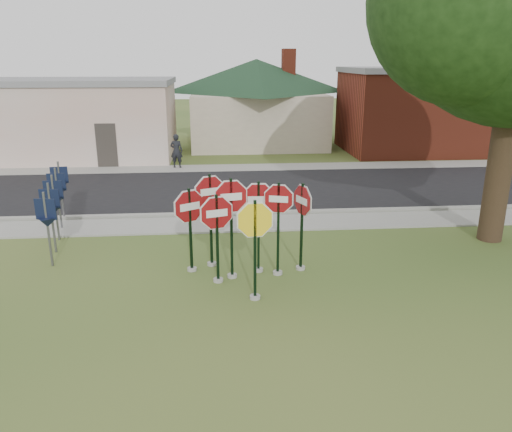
{
  "coord_description": "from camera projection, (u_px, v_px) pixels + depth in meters",
  "views": [
    {
      "loc": [
        -0.67,
        -10.0,
        5.18
      ],
      "look_at": [
        0.32,
        2.0,
        1.39
      ],
      "focal_mm": 35.0,
      "sensor_mm": 36.0,
      "label": 1
    }
  ],
  "objects": [
    {
      "name": "ground",
      "position": [
        249.0,
        303.0,
        11.11
      ],
      "size": [
        120.0,
        120.0,
        0.0
      ],
      "primitive_type": "plane",
      "color": "#33521F",
      "rests_on": "ground"
    },
    {
      "name": "sidewalk_near",
      "position": [
        237.0,
        224.0,
        16.33
      ],
      "size": [
        60.0,
        1.6,
        0.06
      ],
      "primitive_type": "cube",
      "color": "gray",
      "rests_on": "ground"
    },
    {
      "name": "road",
      "position": [
        232.0,
        190.0,
        20.61
      ],
      "size": [
        60.0,
        7.0,
        0.04
      ],
      "primitive_type": "cube",
      "color": "black",
      "rests_on": "ground"
    },
    {
      "name": "sidewalk_far",
      "position": [
        229.0,
        168.0,
        24.7
      ],
      "size": [
        60.0,
        1.6,
        0.06
      ],
      "primitive_type": "cube",
      "color": "gray",
      "rests_on": "ground"
    },
    {
      "name": "curb",
      "position": [
        236.0,
        214.0,
        17.27
      ],
      "size": [
        60.0,
        0.2,
        0.14
      ],
      "primitive_type": "cube",
      "color": "gray",
      "rests_on": "ground"
    },
    {
      "name": "stop_sign_center",
      "position": [
        231.0,
        214.0,
        11.91
      ],
      "size": [
        1.1,
        0.24,
        2.64
      ],
      "color": "gray",
      "rests_on": "ground"
    },
    {
      "name": "stop_sign_yellow",
      "position": [
        255.0,
        237.0,
        10.85
      ],
      "size": [
        1.12,
        0.24,
        2.43
      ],
      "color": "gray",
      "rests_on": "ground"
    },
    {
      "name": "stop_sign_left",
      "position": [
        217.0,
        227.0,
        11.75
      ],
      "size": [
        1.07,
        0.35,
        2.31
      ],
      "color": "gray",
      "rests_on": "ground"
    },
    {
      "name": "stop_sign_right",
      "position": [
        278.0,
        217.0,
        12.13
      ],
      "size": [
        0.97,
        0.29,
        2.47
      ],
      "color": "gray",
      "rests_on": "ground"
    },
    {
      "name": "stop_sign_back_right",
      "position": [
        259.0,
        214.0,
        12.3
      ],
      "size": [
        1.16,
        0.24,
        2.48
      ],
      "color": "gray",
      "rests_on": "ground"
    },
    {
      "name": "stop_sign_back_left",
      "position": [
        210.0,
        207.0,
        12.65
      ],
      "size": [
        1.04,
        0.45,
        2.57
      ],
      "color": "gray",
      "rests_on": "ground"
    },
    {
      "name": "stop_sign_far_right",
      "position": [
        302.0,
        215.0,
        12.44
      ],
      "size": [
        0.42,
        1.01,
        2.39
      ],
      "color": "gray",
      "rests_on": "ground"
    },
    {
      "name": "stop_sign_far_left",
      "position": [
        190.0,
        219.0,
        12.38
      ],
      "size": [
        1.0,
        0.61,
        2.3
      ],
      "color": "gray",
      "rests_on": "ground"
    },
    {
      "name": "route_sign_row",
      "position": [
        55.0,
        201.0,
        14.6
      ],
      "size": [
        1.43,
        4.63,
        2.0
      ],
      "color": "#59595E",
      "rests_on": "ground"
    },
    {
      "name": "building_stucco",
      "position": [
        59.0,
        118.0,
        26.87
      ],
      "size": [
        12.2,
        6.2,
        4.2
      ],
      "color": "silver",
      "rests_on": "ground"
    },
    {
      "name": "building_house",
      "position": [
        256.0,
        85.0,
        31.09
      ],
      "size": [
        11.6,
        11.6,
        6.2
      ],
      "color": "beige",
      "rests_on": "ground"
    },
    {
      "name": "building_brick",
      "position": [
        433.0,
        109.0,
        28.92
      ],
      "size": [
        10.2,
        6.2,
        4.75
      ],
      "color": "maroon",
      "rests_on": "ground"
    },
    {
      "name": "pedestrian",
      "position": [
        176.0,
        151.0,
        24.44
      ],
      "size": [
        0.66,
        0.5,
        1.66
      ],
      "primitive_type": "imported",
      "rotation": [
        0.0,
        0.0,
        2.97
      ],
      "color": "black",
      "rests_on": "sidewalk_far"
    }
  ]
}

